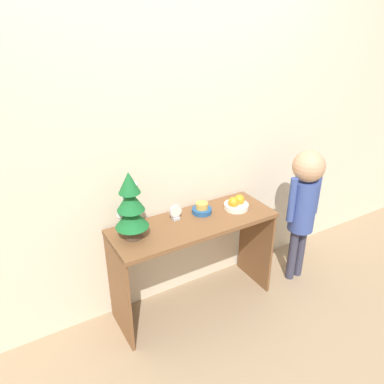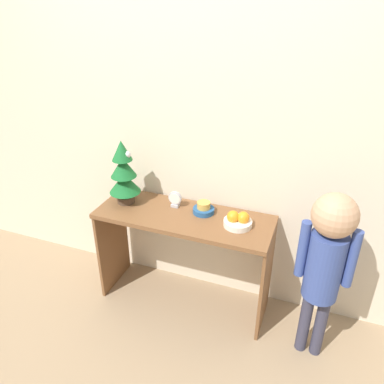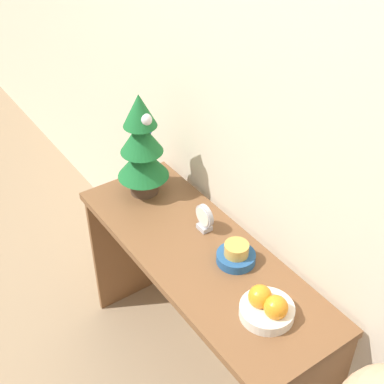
# 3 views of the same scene
# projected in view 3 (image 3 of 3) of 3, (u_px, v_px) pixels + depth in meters

# --- Properties ---
(back_wall) EXTENTS (7.00, 0.05, 2.50)m
(back_wall) POSITION_uv_depth(u_px,v_px,m) (266.00, 98.00, 1.72)
(back_wall) COLOR beige
(back_wall) RESTS_ON ground_plane
(console_table) EXTENTS (1.15, 0.42, 0.71)m
(console_table) POSITION_uv_depth(u_px,v_px,m) (200.00, 283.00, 2.02)
(console_table) COLOR brown
(console_table) RESTS_ON ground_plane
(mini_tree) EXTENTS (0.21, 0.21, 0.44)m
(mini_tree) POSITION_uv_depth(u_px,v_px,m) (142.00, 146.00, 2.09)
(mini_tree) COLOR #4C3828
(mini_tree) RESTS_ON console_table
(fruit_bowl) EXTENTS (0.18, 0.18, 0.10)m
(fruit_bowl) POSITION_uv_depth(u_px,v_px,m) (267.00, 307.00, 1.67)
(fruit_bowl) COLOR silver
(fruit_bowl) RESTS_ON console_table
(singing_bowl) EXTENTS (0.14, 0.14, 0.08)m
(singing_bowl) POSITION_uv_depth(u_px,v_px,m) (236.00, 255.00, 1.87)
(singing_bowl) COLOR #235189
(singing_bowl) RESTS_ON console_table
(desk_clock) EXTENTS (0.09, 0.04, 0.11)m
(desk_clock) POSITION_uv_depth(u_px,v_px,m) (204.00, 218.00, 2.00)
(desk_clock) COLOR #B2B2B7
(desk_clock) RESTS_ON console_table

